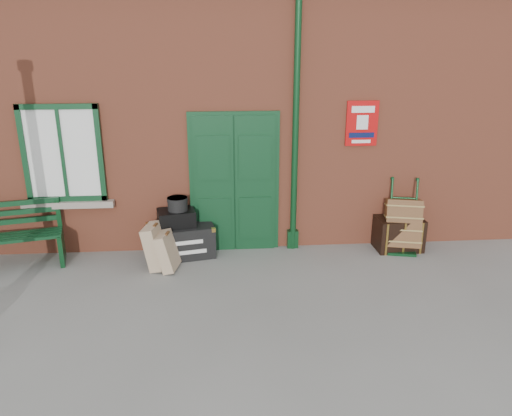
{
  "coord_description": "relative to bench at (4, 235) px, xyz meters",
  "views": [
    {
      "loc": [
        -0.54,
        -6.15,
        3.34
      ],
      "look_at": [
        -0.02,
        0.6,
        1.0
      ],
      "focal_mm": 35.0,
      "sensor_mm": 36.0,
      "label": 1
    }
  ],
  "objects": [
    {
      "name": "suitcase_front",
      "position": [
        2.44,
        -0.29,
        -0.22
      ],
      "size": [
        0.38,
        0.48,
        0.59
      ],
      "primitive_type": "cube",
      "rotation": [
        0.0,
        -0.25,
        -0.2
      ],
      "color": "tan",
      "rests_on": "ground"
    },
    {
      "name": "station_building",
      "position": [
        3.79,
        2.44,
        1.65
      ],
      "size": [
        10.3,
        4.3,
        4.36
      ],
      "color": "#AE5338",
      "rests_on": "ground"
    },
    {
      "name": "porter_trolley",
      "position": [
        6.2,
        0.18,
        -0.07
      ],
      "size": [
        0.68,
        0.71,
        1.15
      ],
      "rotation": [
        0.0,
        0.0,
        -0.23
      ],
      "color": "#0E3819",
      "rests_on": "ground"
    },
    {
      "name": "bench",
      "position": [
        0.0,
        0.0,
        0.0
      ],
      "size": [
        1.72,
        0.88,
        1.02
      ],
      "rotation": [
        0.0,
        0.0,
        0.24
      ],
      "color": "#0F371C",
      "rests_on": "ground"
    },
    {
      "name": "suitcase_back",
      "position": [
        2.26,
        -0.19,
        -0.17
      ],
      "size": [
        0.39,
        0.52,
        0.68
      ],
      "primitive_type": "cube",
      "rotation": [
        0.0,
        -0.18,
        -0.2
      ],
      "color": "tan",
      "rests_on": "ground"
    },
    {
      "name": "hatbox",
      "position": [
        2.59,
        0.2,
        0.36
      ],
      "size": [
        0.36,
        0.36,
        0.21
      ],
      "primitive_type": "cylinder",
      "rotation": [
        0.0,
        0.0,
        0.2
      ],
      "color": "black",
      "rests_on": "strongbox"
    },
    {
      "name": "houdini_trunk",
      "position": [
        2.61,
        0.2,
        -0.26
      ],
      "size": [
        1.12,
        0.76,
        0.51
      ],
      "primitive_type": "cube",
      "rotation": [
        0.0,
        0.0,
        0.2
      ],
      "color": "black",
      "rests_on": "ground"
    },
    {
      "name": "ground",
      "position": [
        3.79,
        -1.05,
        -0.51
      ],
      "size": [
        80.0,
        80.0,
        0.0
      ],
      "primitive_type": "plane",
      "color": "gray",
      "rests_on": "ground"
    },
    {
      "name": "strongbox",
      "position": [
        2.56,
        0.2,
        0.13
      ],
      "size": [
        0.64,
        0.52,
        0.26
      ],
      "primitive_type": "cube",
      "rotation": [
        0.0,
        0.0,
        0.2
      ],
      "color": "black",
      "rests_on": "houdini_trunk"
    },
    {
      "name": "dark_trunk",
      "position": [
        6.17,
        0.2,
        -0.25
      ],
      "size": [
        0.76,
        0.51,
        0.54
      ],
      "primitive_type": "cube",
      "rotation": [
        0.0,
        0.0,
        0.03
      ],
      "color": "black",
      "rests_on": "ground"
    }
  ]
}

